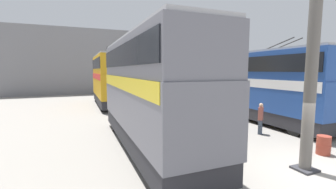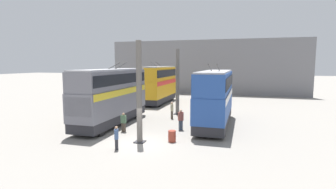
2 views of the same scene
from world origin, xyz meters
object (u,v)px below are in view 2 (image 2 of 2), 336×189
at_px(oil_drum, 172,136).
at_px(person_aisle_midway, 172,110).
at_px(bus_right_near, 112,93).
at_px(bus_left_near, 215,95).
at_px(person_by_right_row, 124,122).
at_px(person_by_left_row, 181,119).
at_px(person_aisle_foreground, 116,137).
at_px(bus_right_far, 159,82).

bearing_deg(oil_drum, person_aisle_midway, 15.50).
bearing_deg(bus_right_near, bus_left_near, -76.83).
relative_size(person_by_right_row, person_by_left_row, 0.90).
bearing_deg(person_aisle_midway, person_aisle_foreground, -117.87).
distance_m(bus_right_near, person_by_left_row, 6.87).
distance_m(bus_left_near, person_aisle_foreground, 10.30).
relative_size(bus_right_far, person_by_left_row, 5.17).
bearing_deg(person_by_left_row, bus_right_near, 49.21).
relative_size(bus_right_far, person_aisle_midway, 5.27).
relative_size(bus_right_near, bus_right_far, 1.12).
relative_size(bus_left_near, person_by_right_row, 6.21).
bearing_deg(bus_left_near, person_by_right_row, 121.76).
bearing_deg(bus_right_far, bus_right_near, 180.00).
xyz_separation_m(person_by_left_row, person_aisle_midway, (4.20, 1.94, -0.02)).
bearing_deg(bus_right_near, oil_drum, -118.67).
height_order(person_by_right_row, person_aisle_foreground, person_by_right_row).
distance_m(bus_right_far, person_by_left_row, 15.66).
height_order(person_by_right_row, person_by_left_row, person_by_left_row).
xyz_separation_m(bus_left_near, bus_right_near, (-2.14, 9.15, 0.11)).
xyz_separation_m(person_by_left_row, oil_drum, (-3.45, -0.19, -0.54)).
distance_m(person_by_left_row, person_aisle_foreground, 6.77).
bearing_deg(bus_left_near, oil_drum, 157.66).
relative_size(bus_right_near, person_aisle_midway, 5.91).
relative_size(bus_right_near, oil_drum, 12.59).
bearing_deg(person_by_left_row, person_aisle_midway, -13.92).
height_order(person_aisle_midway, oil_drum, person_aisle_midway).
xyz_separation_m(bus_left_near, person_aisle_midway, (1.81, 4.52, -1.89)).
distance_m(bus_right_far, person_aisle_foreground, 20.68).
relative_size(person_aisle_foreground, person_aisle_midway, 0.89).
bearing_deg(bus_right_far, person_by_left_row, -154.98).
bearing_deg(oil_drum, person_by_right_row, 71.45).
relative_size(person_aisle_midway, oil_drum, 2.13).
xyz_separation_m(bus_right_near, person_aisle_midway, (3.96, -4.64, -2.00)).
bearing_deg(person_aisle_midway, bus_right_far, 92.21).
bearing_deg(person_by_right_row, oil_drum, 71.82).
height_order(person_aisle_foreground, oil_drum, person_aisle_foreground).
height_order(bus_right_near, person_by_right_row, bus_right_near).
relative_size(bus_right_near, person_by_right_row, 6.45).
xyz_separation_m(bus_right_near, person_by_left_row, (-0.25, -6.57, -1.98)).
relative_size(bus_left_near, person_aisle_midway, 5.69).
xyz_separation_m(bus_right_far, oil_drum, (-17.53, -6.76, -2.55)).
bearing_deg(bus_left_near, bus_right_far, 38.07).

